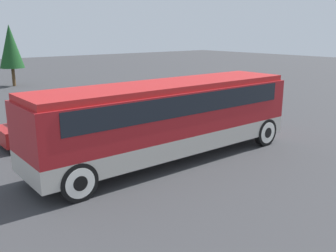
% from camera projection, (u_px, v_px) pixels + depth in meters
% --- Properties ---
extents(ground_plane, '(120.00, 120.00, 0.00)m').
position_uv_depth(ground_plane, '(168.00, 160.00, 14.34)').
color(ground_plane, '#38383A').
extents(tour_bus, '(10.75, 2.64, 2.97)m').
position_uv_depth(tour_bus, '(170.00, 113.00, 13.95)').
color(tour_bus, '#B7B2A8').
rests_on(tour_bus, ground_plane).
extents(parked_car_near, '(4.63, 1.91, 1.50)m').
position_uv_depth(parked_car_near, '(53.00, 125.00, 16.57)').
color(parked_car_near, maroon).
rests_on(parked_car_near, ground_plane).
extents(parked_car_mid, '(4.18, 1.78, 1.38)m').
position_uv_depth(parked_car_mid, '(124.00, 109.00, 20.12)').
color(parked_car_mid, silver).
rests_on(parked_car_mid, ground_plane).
extents(tree_center, '(2.08, 2.08, 5.36)m').
position_uv_depth(tree_center, '(11.00, 46.00, 32.62)').
color(tree_center, brown).
rests_on(tree_center, ground_plane).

